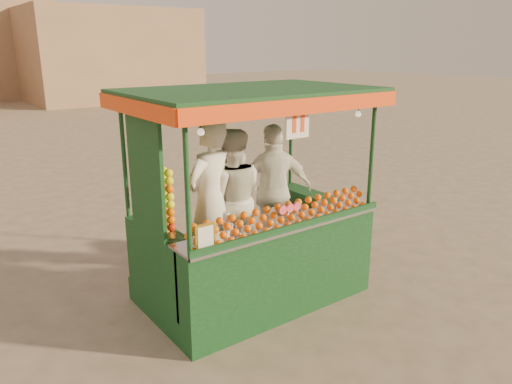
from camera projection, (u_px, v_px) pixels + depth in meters
ground at (276, 296)px, 6.15m from camera, size 90.00×90.00×0.00m
building_right at (110, 55)px, 27.95m from camera, size 9.00×6.00×5.00m
juice_cart at (253, 237)px, 5.81m from camera, size 2.81×1.82×2.55m
vendor_left at (210, 200)px, 5.77m from camera, size 0.81×0.66×1.93m
vendor_middle at (232, 199)px, 6.10m from camera, size 1.07×0.99×1.76m
vendor_right at (274, 191)px, 6.44m from camera, size 1.12×0.76×1.76m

